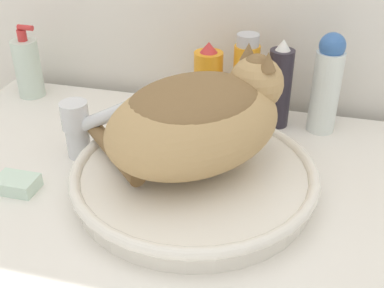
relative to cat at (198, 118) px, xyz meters
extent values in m
cylinder|color=white|center=(0.00, -0.01, -0.12)|extent=(0.40, 0.40, 0.04)
torus|color=white|center=(0.00, -0.01, -0.10)|extent=(0.42, 0.42, 0.02)
ellipsoid|color=tan|center=(0.00, -0.01, -0.01)|extent=(0.35, 0.35, 0.15)
ellipsoid|color=brown|center=(0.00, -0.01, 0.03)|extent=(0.27, 0.27, 0.07)
sphere|color=tan|center=(0.08, 0.08, 0.03)|extent=(0.09, 0.09, 0.09)
sphere|color=brown|center=(0.08, 0.08, 0.06)|extent=(0.05, 0.05, 0.05)
cone|color=brown|center=(0.10, 0.06, 0.08)|extent=(0.03, 0.03, 0.03)
cone|color=brown|center=(0.06, 0.10, 0.08)|extent=(0.03, 0.03, 0.03)
cylinder|color=brown|center=(-0.14, -0.02, -0.07)|extent=(0.16, 0.16, 0.03)
cylinder|color=silver|center=(-0.24, 0.04, -0.11)|extent=(0.04, 0.04, 0.06)
cylinder|color=silver|center=(-0.18, 0.03, -0.04)|extent=(0.14, 0.05, 0.09)
cylinder|color=silver|center=(-0.24, 0.04, -0.05)|extent=(0.05, 0.05, 0.05)
cylinder|color=orange|center=(-0.04, 0.26, -0.06)|extent=(0.06, 0.06, 0.15)
cone|color=red|center=(-0.04, 0.26, 0.02)|extent=(0.04, 0.04, 0.02)
cylinder|color=silver|center=(0.20, 0.26, -0.05)|extent=(0.06, 0.06, 0.17)
sphere|color=#3866AD|center=(0.20, 0.26, 0.05)|extent=(0.05, 0.05, 0.05)
cylinder|color=silver|center=(-0.47, 0.26, -0.07)|extent=(0.06, 0.06, 0.13)
cylinder|color=red|center=(-0.47, 0.26, 0.01)|extent=(0.02, 0.02, 0.02)
cylinder|color=red|center=(-0.46, 0.26, 0.03)|extent=(0.04, 0.01, 0.01)
cylinder|color=orange|center=(0.04, 0.26, -0.05)|extent=(0.05, 0.05, 0.17)
cylinder|color=#B7B7BC|center=(0.04, 0.26, 0.04)|extent=(0.05, 0.05, 0.02)
cylinder|color=#28232D|center=(0.11, 0.26, -0.05)|extent=(0.05, 0.05, 0.16)
cone|color=white|center=(0.11, 0.26, 0.04)|extent=(0.03, 0.03, 0.02)
cube|color=silver|center=(-0.30, -0.08, -0.12)|extent=(0.07, 0.05, 0.02)
camera|label=1|loc=(0.16, -0.65, 0.35)|focal=45.00mm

